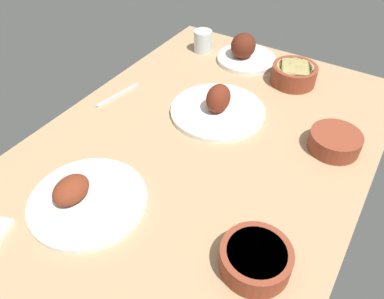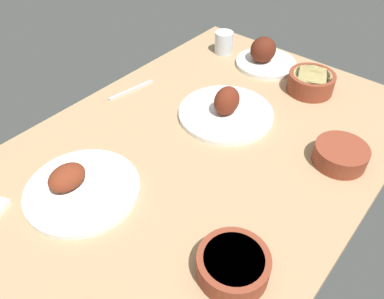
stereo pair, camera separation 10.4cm
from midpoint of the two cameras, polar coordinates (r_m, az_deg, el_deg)
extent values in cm
cube|color=tan|center=(106.67, -2.79, -1.71)|extent=(140.00, 90.00, 4.00)
cylinder|color=white|center=(119.47, 1.38, 5.71)|extent=(29.60, 29.60, 1.60)
ellipsoid|color=#602314|center=(116.38, 1.43, 7.61)|extent=(9.06, 7.12, 9.06)
cylinder|color=white|center=(148.10, 6.17, 13.36)|extent=(22.08, 22.08, 1.60)
ellipsoid|color=#511E11|center=(146.08, 5.66, 15.23)|extent=(10.00, 9.09, 9.28)
cylinder|color=white|center=(97.57, -18.38, -7.57)|extent=(28.70, 28.70, 1.60)
ellipsoid|color=maroon|center=(96.66, -20.76, -5.84)|extent=(9.77, 7.37, 5.84)
cylinder|color=brown|center=(81.58, 5.84, -16.29)|extent=(15.13, 15.13, 5.55)
cylinder|color=brown|center=(79.65, 5.95, -15.44)|extent=(12.40, 12.40, 1.00)
cylinder|color=brown|center=(110.90, 18.25, 1.03)|extent=(14.30, 14.30, 5.27)
cylinder|color=#4C192D|center=(109.57, 18.49, 1.87)|extent=(11.73, 11.73, 1.00)
cylinder|color=brown|center=(136.13, 12.96, 10.87)|extent=(15.35, 15.35, 6.49)
cylinder|color=#D6BC70|center=(134.76, 13.14, 11.86)|extent=(12.59, 12.59, 1.00)
cylinder|color=silver|center=(152.68, -0.38, 15.96)|extent=(7.04, 7.04, 8.25)
cube|color=silver|center=(130.77, -13.39, 7.88)|extent=(17.31, 3.81, 0.80)
camera|label=1|loc=(0.05, -92.87, -2.62)|focal=35.41mm
camera|label=2|loc=(0.05, 87.13, 2.62)|focal=35.41mm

